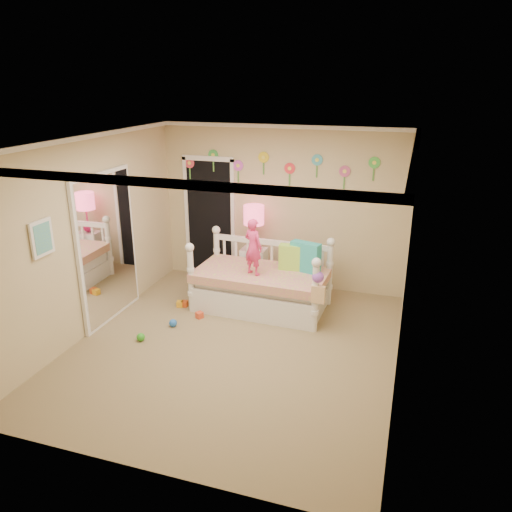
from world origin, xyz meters
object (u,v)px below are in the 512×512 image
(child, at_px, (253,247))
(table_lamp, at_px, (254,220))
(nightstand, at_px, (254,268))
(daybed, at_px, (261,275))

(child, distance_m, table_lamp, 0.92)
(table_lamp, bearing_deg, nightstand, 104.04)
(daybed, relative_size, nightstand, 2.96)
(child, bearing_deg, table_lamp, -48.47)
(daybed, bearing_deg, nightstand, 117.89)
(child, bearing_deg, nightstand, -48.47)
(nightstand, bearing_deg, child, -72.53)
(child, bearing_deg, daybed, -92.13)
(child, height_order, nightstand, child)
(child, relative_size, nightstand, 1.25)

